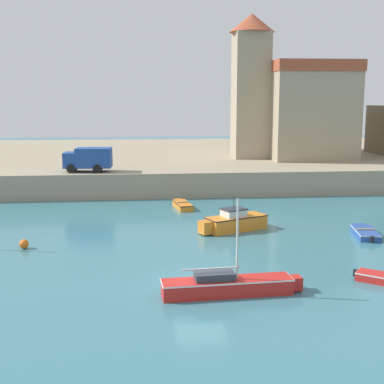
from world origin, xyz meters
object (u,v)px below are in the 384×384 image
object	(u,v)px
dinghy_orange_2	(182,205)
dinghy_blue_3	(365,232)
truck_on_quay	(88,159)
mooring_buoy	(24,244)
church	(293,106)
motorboat_orange_4	(234,222)
sailboat_red_1	(228,285)

from	to	relation	value
dinghy_orange_2	dinghy_blue_3	xyz separation A→B (m)	(11.40, -10.19, -0.03)
dinghy_blue_3	truck_on_quay	world-z (taller)	truck_on_quay
mooring_buoy	church	distance (m)	39.31
motorboat_orange_4	church	world-z (taller)	church
dinghy_orange_2	sailboat_red_1	bearing A→B (deg)	-88.33
sailboat_red_1	mooring_buoy	world-z (taller)	sailboat_red_1
dinghy_blue_3	mooring_buoy	size ratio (longest dim) A/B	6.89
dinghy_blue_3	motorboat_orange_4	bearing A→B (deg)	164.73
sailboat_red_1	dinghy_orange_2	xyz separation A→B (m)	(-0.58, 19.90, -0.19)
dinghy_blue_3	church	distance (m)	29.61
sailboat_red_1	dinghy_blue_3	bearing A→B (deg)	41.90
dinghy_orange_2	mooring_buoy	xyz separation A→B (m)	(-10.58, -11.09, 0.02)
mooring_buoy	sailboat_red_1	bearing A→B (deg)	-38.31
dinghy_blue_3	sailboat_red_1	bearing A→B (deg)	-138.10
dinghy_orange_2	motorboat_orange_4	bearing A→B (deg)	-69.48
dinghy_orange_2	mooring_buoy	world-z (taller)	mooring_buoy
dinghy_blue_3	mooring_buoy	bearing A→B (deg)	-177.67
sailboat_red_1	church	world-z (taller)	church
sailboat_red_1	motorboat_orange_4	distance (m)	12.25
truck_on_quay	sailboat_red_1	bearing A→B (deg)	-71.43
sailboat_red_1	church	distance (m)	41.25
sailboat_red_1	dinghy_blue_3	size ratio (longest dim) A/B	1.69
sailboat_red_1	mooring_buoy	bearing A→B (deg)	141.69
dinghy_blue_3	mooring_buoy	xyz separation A→B (m)	(-21.98, -0.89, 0.04)
church	truck_on_quay	distance (m)	26.04
church	truck_on_quay	bearing A→B (deg)	-152.08
dinghy_orange_2	church	xyz separation A→B (m)	(14.46, 18.18, 7.86)
sailboat_red_1	church	xyz separation A→B (m)	(13.88, 38.09, 7.66)
sailboat_red_1	motorboat_orange_4	bearing A→B (deg)	78.83
motorboat_orange_4	church	xyz separation A→B (m)	(11.51, 26.07, 7.51)
motorboat_orange_4	dinghy_blue_3	bearing A→B (deg)	-15.27
dinghy_blue_3	motorboat_orange_4	distance (m)	8.77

